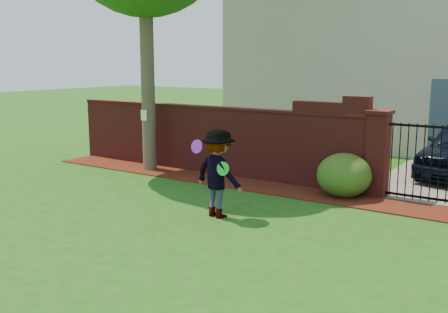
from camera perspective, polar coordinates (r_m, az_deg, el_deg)
The scene contains 11 objects.
ground at distance 9.53m, azimuth -5.56°, elevation -7.41°, with size 80.00×80.00×0.01m, color #1E5014.
mulch_bed at distance 12.67m, azimuth 0.70°, elevation -2.79°, with size 11.10×1.08×0.03m, color #3E150B.
brick_wall at distance 13.63m, azimuth -1.50°, elevation 2.03°, with size 8.70×0.31×2.16m.
pillar_left at distance 11.67m, azimuth 16.46°, elevation 0.35°, with size 0.50×0.50×1.88m.
iron_gate at distance 11.41m, azimuth 21.70°, elevation -0.70°, with size 1.78×0.03×1.60m.
house at distance 19.59m, azimuth 20.05°, elevation 10.51°, with size 12.40×6.40×6.30m.
paper_notice at distance 13.94m, azimuth -8.76°, elevation 4.48°, with size 0.20×0.01×0.28m, color white.
shrub_left at distance 11.54m, azimuth 12.99°, elevation -2.00°, with size 1.17×1.17×0.96m, color #245118.
man at distance 9.74m, azimuth -0.77°, elevation -1.88°, with size 1.08×0.62×1.67m, color gray.
frisbee_purple at distance 9.81m, azimuth -2.97°, elevation 1.09°, with size 0.26×0.26×0.02m, color purple.
frisbee_green at distance 9.46m, azimuth -0.12°, elevation -1.34°, with size 0.26×0.26×0.02m, color green.
Camera 1 is at (5.80, -6.99, 2.90)m, focal length 41.85 mm.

